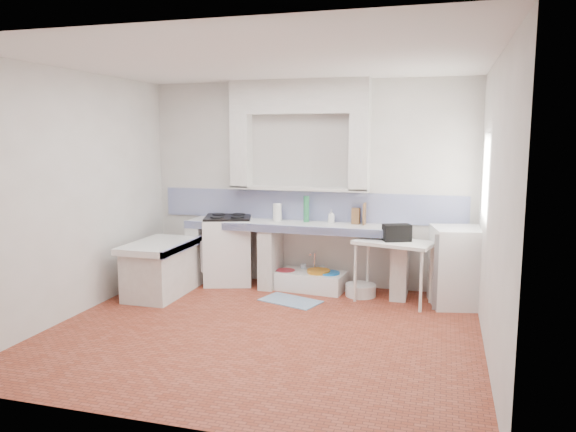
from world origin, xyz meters
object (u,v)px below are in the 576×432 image
(stove, at_px, (229,251))
(fridge, at_px, (459,267))
(sink, at_px, (311,282))
(side_table, at_px, (393,272))

(stove, height_order, fridge, fridge)
(stove, xyz_separation_m, sink, (1.21, -0.03, -0.35))
(sink, distance_m, side_table, 1.17)
(side_table, bearing_deg, fridge, 21.75)
(side_table, xyz_separation_m, fridge, (0.78, 0.10, 0.09))
(stove, distance_m, sink, 1.26)
(stove, bearing_deg, side_table, -24.84)
(stove, distance_m, side_table, 2.33)
(sink, relative_size, fridge, 0.94)
(stove, distance_m, fridge, 3.10)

